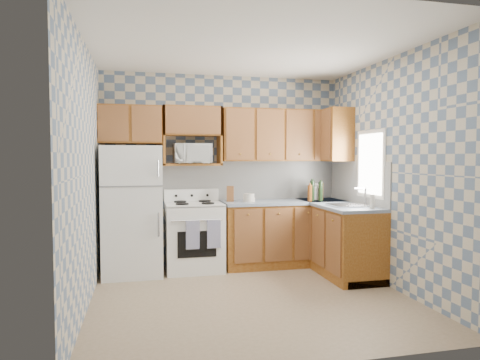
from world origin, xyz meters
name	(u,v)px	position (x,y,z in m)	size (l,w,h in m)	color
floor	(251,297)	(0.00, 0.00, 0.00)	(3.40, 3.40, 0.00)	#836C4F
back_wall	(223,170)	(0.00, 1.60, 1.35)	(3.40, 0.02, 2.70)	slate
right_wall	(392,173)	(1.70, 0.00, 1.35)	(0.02, 3.20, 2.70)	slate
backsplash_back	(250,180)	(0.40, 1.59, 1.20)	(2.60, 0.01, 0.56)	silver
backsplash_right	(357,182)	(1.69, 0.80, 1.20)	(0.01, 1.60, 0.56)	silver
refrigerator	(132,211)	(-1.27, 1.25, 0.84)	(0.75, 0.70, 1.68)	white
stove_body	(194,237)	(-0.47, 1.28, 0.45)	(0.76, 0.65, 0.90)	white
cooktop	(194,204)	(-0.47, 1.28, 0.91)	(0.76, 0.65, 0.03)	silver
backguard	(191,195)	(-0.47, 1.55, 1.00)	(0.76, 0.08, 0.17)	white
dish_towel_left	(193,235)	(-0.53, 0.93, 0.55)	(0.17, 0.03, 0.37)	navy
dish_towel_right	(214,234)	(-0.25, 0.93, 0.55)	(0.17, 0.03, 0.37)	navy
base_cabinets_back	(284,234)	(0.82, 1.30, 0.44)	(1.75, 0.60, 0.88)	#6E330D
base_cabinets_right	(337,239)	(1.40, 0.80, 0.44)	(0.60, 1.60, 0.88)	#6E330D
countertop_back	(284,202)	(0.82, 1.30, 0.90)	(1.77, 0.63, 0.04)	slate
countertop_right	(337,205)	(1.40, 0.80, 0.90)	(0.63, 1.60, 0.04)	slate
upper_cabinets_back	(282,135)	(0.82, 1.44, 1.85)	(1.75, 0.33, 0.74)	#6E330D
upper_cabinets_fridge	(130,125)	(-1.29, 1.44, 1.97)	(0.82, 0.33, 0.50)	#6E330D
upper_cabinets_right	(333,135)	(1.53, 1.25, 1.85)	(0.33, 0.70, 0.74)	#6E330D
microwave_shelf	(192,165)	(-0.47, 1.44, 1.44)	(0.80, 0.33, 0.03)	#6E330D
microwave	(192,154)	(-0.48, 1.39, 1.59)	(0.49, 0.33, 0.27)	white
sink	(350,206)	(1.40, 0.45, 0.93)	(0.48, 0.40, 0.03)	#B7B7BC
window	(371,164)	(1.69, 0.45, 1.45)	(0.02, 0.66, 0.86)	silver
bottle_0	(312,191)	(1.20, 1.18, 1.06)	(0.06, 0.06, 0.29)	black
bottle_1	(321,192)	(1.30, 1.12, 1.05)	(0.06, 0.06, 0.27)	black
bottle_2	(321,192)	(1.35, 1.22, 1.04)	(0.06, 0.06, 0.25)	#663210
bottle_3	(310,193)	(1.13, 1.10, 1.03)	(0.06, 0.06, 0.23)	#663210
knife_block	(230,194)	(0.05, 1.35, 1.03)	(0.10, 0.10, 0.21)	brown
electric_kettle	(316,193)	(1.33, 1.34, 1.01)	(0.15, 0.15, 0.19)	white
food_containers	(249,198)	(0.30, 1.27, 0.98)	(0.17, 0.17, 0.11)	beige
soap_bottle	(372,201)	(1.55, 0.16, 1.01)	(0.06, 0.06, 0.17)	beige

